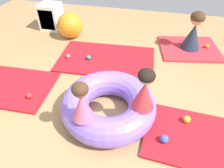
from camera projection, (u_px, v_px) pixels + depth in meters
The scene contains 17 objects.
ground_plane at pixel (102, 118), 2.67m from camera, with size 8.00×8.00×0.00m, color tan.
gym_mat_center_rear at pixel (106, 59), 3.70m from camera, with size 1.73×1.05×0.04m, color #B21923.
gym_mat_far_left at pixel (9, 86), 3.12m from camera, with size 1.35×0.90×0.04m, color #B21923.
gym_mat_far_right at pixel (214, 143), 2.35m from camera, with size 1.62×0.85×0.04m, color #B21923.
gym_mat_near_left at pixel (189, 49), 3.99m from camera, with size 1.12×0.95×0.04m, color red.
inflatable_cushion at pixel (109, 105), 2.61m from camera, with size 1.24×1.24×0.36m, color #8466E0.
child_in_pink at pixel (82, 102), 2.07m from camera, with size 0.35×0.35×0.48m.
child_in_red at pixel (145, 90), 2.19m from camera, with size 0.38×0.38×0.52m.
adult_seated at pixel (194, 31), 3.75m from camera, with size 0.52×0.52×0.72m.
play_ball_yellow at pixel (187, 119), 2.54m from camera, with size 0.09×0.09×0.09m, color yellow.
play_ball_blue at pixel (164, 139), 2.32m from camera, with size 0.10×0.10×0.10m, color blue.
play_ball_orange at pixel (207, 46), 3.94m from camera, with size 0.08×0.08×0.08m, color orange.
play_ball_red at pixel (29, 96), 2.87m from camera, with size 0.08×0.08×0.08m, color red.
play_ball_teal at pixel (89, 57), 3.64m from camera, with size 0.08×0.08×0.08m, color teal.
play_ball_pink at pixel (68, 56), 3.67m from camera, with size 0.08×0.08×0.08m, color pink.
exercise_ball_large at pixel (70, 25), 4.24m from camera, with size 0.53×0.53×0.53m, color orange.
storage_cube at pixel (50, 17), 4.54m from camera, with size 0.44×0.44×0.56m.
Camera 1 is at (0.53, -1.65, 2.08)m, focal length 32.11 mm.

